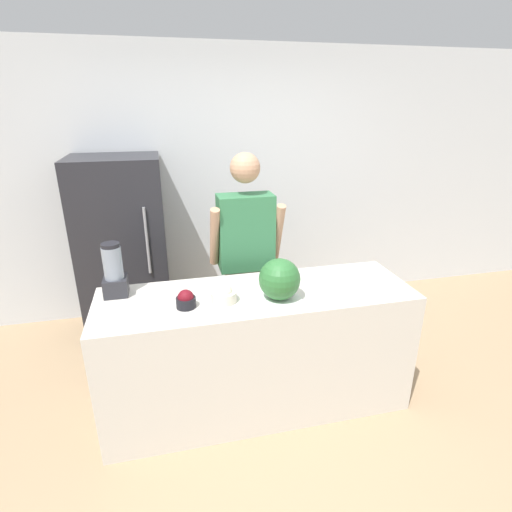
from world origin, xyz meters
name	(u,v)px	position (x,y,z in m)	size (l,w,h in m)	color
ground_plane	(269,435)	(0.00, 0.00, 0.00)	(14.00, 14.00, 0.00)	tan
wall_back	(219,185)	(0.00, 1.99, 1.30)	(8.00, 0.06, 2.60)	silver
counter_island	(257,350)	(0.00, 0.33, 0.45)	(2.10, 0.66, 0.90)	beige
refrigerator	(124,249)	(-0.94, 1.63, 0.83)	(0.76, 0.65, 1.66)	#232328
person	(246,260)	(0.05, 0.93, 0.90)	(0.57, 0.27, 1.74)	gray
cutting_board	(275,299)	(0.08, 0.20, 0.91)	(0.33, 0.25, 0.01)	white
watermelon	(280,279)	(0.11, 0.20, 1.04)	(0.26, 0.26, 0.26)	#2D6B33
bowl_cherries	(186,300)	(-0.47, 0.24, 0.95)	(0.12, 0.12, 0.12)	black
bowl_cream	(224,294)	(-0.24, 0.26, 0.95)	(0.16, 0.16, 0.13)	beige
blender	(114,272)	(-0.90, 0.52, 1.06)	(0.15, 0.15, 0.36)	#28282D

